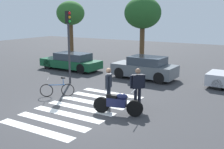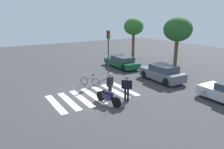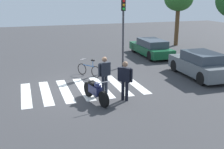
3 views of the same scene
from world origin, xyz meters
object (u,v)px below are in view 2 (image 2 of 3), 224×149
Objects in this scene: officer_on_foot at (110,84)px; officer_by_motorcycle at (127,87)px; car_grey_coupe at (162,73)px; leaning_bicycle at (90,82)px; traffic_light_pole at (108,47)px; police_motorcycle at (108,97)px; car_green_compact at (122,62)px.

officer_on_foot is 1.27m from officer_by_motorcycle.
car_grey_coupe is (-0.91, 5.86, -0.32)m from officer_on_foot.
leaning_bicycle is 0.81× the size of officer_on_foot.
officer_by_motorcycle is 0.43× the size of car_grey_coupe.
traffic_light_pole is at bearing 149.60° from officer_on_foot.
police_motorcycle is 6.43m from traffic_light_pole.
car_grey_coupe is at bearing 45.27° from traffic_light_pole.
officer_by_motorcycle reaches higher than leaning_bicycle.
police_motorcycle is 1.19m from officer_on_foot.
officer_by_motorcycle is 0.37× the size of car_green_compact.
police_motorcycle is 1.19× the size of officer_by_motorcycle.
car_green_compact is 1.12× the size of traffic_light_pole.
officer_by_motorcycle is 9.44m from car_green_compact.
leaning_bicycle is 3.74m from traffic_light_pole.
car_green_compact reaches higher than leaning_bicycle.
leaning_bicycle is at bearing -63.51° from traffic_light_pole.
traffic_light_pole reaches higher than car_grey_coupe.
car_green_compact is at bearing 146.99° from officer_by_motorcycle.
officer_on_foot reaches higher than police_motorcycle.
officer_on_foot is 0.42× the size of traffic_light_pole.
police_motorcycle is at bearing -75.06° from car_grey_coupe.
car_grey_coupe reaches higher than car_green_compact.
car_grey_coupe is at bearing 1.48° from car_green_compact.
car_green_compact is 5.87m from car_grey_coupe.
officer_on_foot is at bearing 141.71° from police_motorcycle.
police_motorcycle is at bearing -103.71° from officer_by_motorcycle.
traffic_light_pole reaches higher than leaning_bicycle.
traffic_light_pole is at bearing 160.35° from officer_by_motorcycle.
officer_on_foot reaches higher than leaning_bicycle.
leaning_bicycle is at bearing 170.68° from police_motorcycle.
car_green_compact is at bearing 139.89° from officer_on_foot.
traffic_light_pole reaches higher than car_green_compact.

